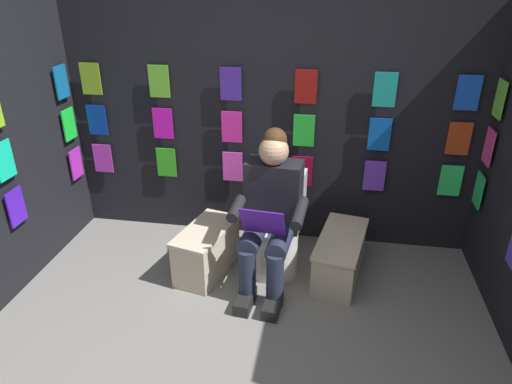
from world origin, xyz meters
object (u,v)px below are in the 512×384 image
Objects in this scene: toilet at (276,230)px; comic_longbox_far at (207,250)px; comic_longbox_near at (340,256)px; person_reading at (270,213)px.

toilet reaches higher than comic_longbox_far.
comic_longbox_far is at bearing 16.55° from comic_longbox_near.
person_reading reaches higher than comic_longbox_far.
person_reading is 1.58× the size of comic_longbox_near.
toilet is at bearing 3.88° from comic_longbox_near.
person_reading is 1.80× the size of comic_longbox_far.
comic_longbox_far is (0.50, -0.06, -0.41)m from person_reading.
person_reading is at bearing 28.06° from comic_longbox_near.
comic_longbox_far is at bearing 23.09° from toilet.
comic_longbox_far is at bearing -1.42° from person_reading.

